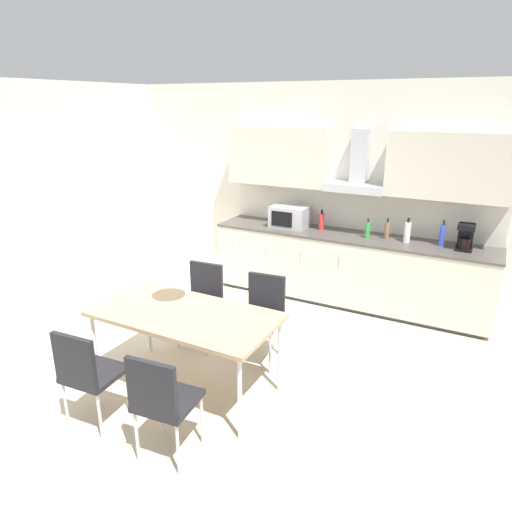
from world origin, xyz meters
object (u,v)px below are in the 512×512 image
object	(u,v)px
bottle_blue	(442,235)
pendant_lamp	(178,202)
bottle_red	(321,221)
bottle_brown	(387,230)
chair_near_right	(161,397)
chair_near_left	(86,370)
dining_table	(185,317)
coffee_maker	(465,237)
bottle_white	(407,232)
chair_far_right	(263,310)
bottle_green	(368,230)
microwave	(290,217)
chair_far_left	(202,296)

from	to	relation	value
bottle_blue	pendant_lamp	bearing A→B (deg)	-124.04
bottle_red	bottle_brown	size ratio (longest dim) A/B	1.05
chair_near_right	chair_near_left	size ratio (longest dim) A/B	1.00
dining_table	chair_near_right	size ratio (longest dim) A/B	1.85
coffee_maker	bottle_brown	world-z (taller)	coffee_maker
bottle_brown	bottle_white	distance (m)	0.24
bottle_brown	dining_table	world-z (taller)	bottle_brown
bottle_blue	chair_far_right	xyz separation A→B (m)	(-1.39, -1.79, -0.50)
bottle_blue	bottle_green	world-z (taller)	bottle_blue
bottle_white	chair_far_right	size ratio (longest dim) A/B	0.34
microwave	bottle_white	distance (m)	1.51
chair_near_right	chair_far_left	xyz separation A→B (m)	(-0.74, 1.59, 0.00)
bottle_brown	chair_near_right	xyz separation A→B (m)	(-0.75, -3.36, -0.48)
microwave	chair_far_left	bearing A→B (deg)	-97.40
bottle_green	pendant_lamp	xyz separation A→B (m)	(-0.90, -2.51, 0.72)
bottle_brown	bottle_red	bearing A→B (deg)	178.13
bottle_blue	pendant_lamp	xyz separation A→B (m)	(-1.74, -2.58, 0.70)
bottle_brown	dining_table	size ratio (longest dim) A/B	0.16
bottle_green	chair_near_right	distance (m)	3.38
coffee_maker	chair_far_left	bearing A→B (deg)	-143.15
bottle_green	bottle_brown	bearing A→B (deg)	14.27
microwave	bottle_red	size ratio (longest dim) A/B	1.78
bottle_blue	coffee_maker	bearing A→B (deg)	-4.90
microwave	pendant_lamp	bearing A→B (deg)	-86.78
bottle_blue	chair_near_left	size ratio (longest dim) A/B	0.35
bottle_green	chair_far_left	distance (m)	2.18
bottle_green	chair_near_right	world-z (taller)	bottle_green
bottle_blue	pendant_lamp	size ratio (longest dim) A/B	0.95
bottle_red	chair_far_right	distance (m)	1.86
bottle_red	bottle_blue	world-z (taller)	bottle_blue
bottle_red	coffee_maker	bearing A→B (deg)	-0.98
bottle_red	bottle_green	bearing A→B (deg)	-7.60
bottle_blue	bottle_white	size ratio (longest dim) A/B	1.02
coffee_maker	pendant_lamp	xyz separation A→B (m)	(-1.99, -2.56, 0.68)
chair_far_right	bottle_blue	bearing A→B (deg)	52.14
bottle_white	chair_near_right	size ratio (longest dim) A/B	0.34
bottle_red	bottle_brown	distance (m)	0.85
chair_far_right	bottle_brown	bearing A→B (deg)	66.45
chair_near_right	bottle_brown	bearing A→B (deg)	77.33
microwave	pendant_lamp	xyz separation A→B (m)	(0.14, -2.53, 0.69)
pendant_lamp	microwave	bearing A→B (deg)	93.22
bottle_brown	bottle_white	world-z (taller)	bottle_white
chair_far_left	chair_far_right	bearing A→B (deg)	-0.01
bottle_green	chair_near_left	bearing A→B (deg)	-110.91
microwave	chair_near_right	world-z (taller)	microwave
bottle_green	pendant_lamp	distance (m)	2.76
dining_table	bottle_brown	bearing A→B (deg)	66.30
bottle_brown	chair_near_left	xyz separation A→B (m)	(-1.48, -3.36, -0.48)
bottle_white	bottle_green	xyz separation A→B (m)	(-0.46, -0.04, -0.02)
chair_near_right	chair_far_right	world-z (taller)	same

